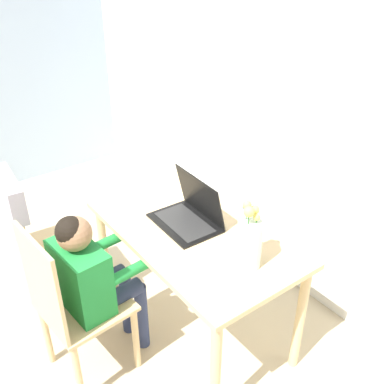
{
  "coord_description": "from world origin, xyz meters",
  "views": [
    {
      "loc": [
        1.77,
        0.27,
        2.07
      ],
      "look_at": [
        0.15,
        1.47,
        0.89
      ],
      "focal_mm": 42.0,
      "sensor_mm": 36.0,
      "label": 1
    }
  ],
  "objects": [
    {
      "name": "person_seated",
      "position": [
        0.11,
        0.88,
        0.6
      ],
      "size": [
        0.36,
        0.45,
        0.97
      ],
      "rotation": [
        0.0,
        0.0,
        3.23
      ],
      "color": "#1E8438",
      "rests_on": "ground_plane"
    },
    {
      "name": "laptop",
      "position": [
        0.15,
        1.46,
        0.77
      ],
      "size": [
        0.38,
        0.27,
        0.26
      ],
      "rotation": [
        0.0,
        0.0,
        -0.03
      ],
      "color": "black",
      "rests_on": "dining_table"
    },
    {
      "name": "water_bottle",
      "position": [
        0.42,
        1.6,
        0.8
      ],
      "size": [
        0.06,
        0.06,
        0.19
      ],
      "color": "silver",
      "rests_on": "dining_table"
    },
    {
      "name": "chair_occupied",
      "position": [
        0.12,
        0.76,
        0.47
      ],
      "size": [
        0.43,
        0.43,
        0.94
      ],
      "rotation": [
        0.0,
        0.0,
        3.23
      ],
      "color": "#D6B784",
      "rests_on": "ground_plane"
    },
    {
      "name": "chair_spare",
      "position": [
        -0.47,
        0.79,
        0.63
      ],
      "size": [
        0.43,
        0.46,
        0.95
      ],
      "rotation": [
        0.0,
        0.0,
        3.06
      ],
      "color": "#D6B784",
      "rests_on": "ground_plane"
    },
    {
      "name": "flower_vase",
      "position": [
        0.6,
        1.46,
        0.85
      ],
      "size": [
        0.12,
        0.12,
        0.34
      ],
      "color": "silver",
      "rests_on": "dining_table"
    },
    {
      "name": "wall_back",
      "position": [
        0.0,
        2.23,
        1.25
      ],
      "size": [
        6.4,
        0.05,
        2.5
      ],
      "color": "white",
      "rests_on": "ground_plane"
    },
    {
      "name": "dining_table",
      "position": [
        0.23,
        1.42,
        0.61
      ],
      "size": [
        1.18,
        0.66,
        0.71
      ],
      "color": "#D6B784",
      "rests_on": "ground_plane"
    }
  ]
}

